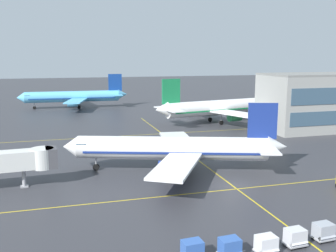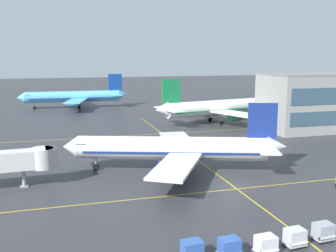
{
  "view_description": "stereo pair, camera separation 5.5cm",
  "coord_description": "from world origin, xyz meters",
  "px_view_note": "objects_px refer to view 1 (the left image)",
  "views": [
    {
      "loc": [
        -23.99,
        -50.13,
        18.85
      ],
      "look_at": [
        -1.05,
        30.66,
        3.55
      ],
      "focal_mm": 41.17,
      "sensor_mm": 36.0,
      "label": 1
    },
    {
      "loc": [
        -23.94,
        -50.15,
        18.85
      ],
      "look_at": [
        -1.05,
        30.66,
        3.55
      ],
      "focal_mm": 41.17,
      "sensor_mm": 36.0,
      "label": 2
    }
  ],
  "objects_px": {
    "airliner_front_gate": "(175,148)",
    "baggage_cart_row_second": "(230,247)",
    "baggage_cart_row_leftmost": "(193,250)",
    "baggage_cart_row_fourth": "(295,237)",
    "baggage_cart_row_fifth": "(324,231)",
    "airliner_third_row": "(74,97)",
    "airliner_second_row": "(221,107)",
    "baggage_cart_row_middle": "(266,245)"
  },
  "relations": [
    {
      "from": "airliner_second_row",
      "to": "baggage_cart_row_fifth",
      "type": "xyz_separation_m",
      "value": [
        -18.47,
        -69.18,
        -3.41
      ]
    },
    {
      "from": "airliner_third_row",
      "to": "baggage_cart_row_leftmost",
      "type": "distance_m",
      "value": 113.35
    },
    {
      "from": "airliner_second_row",
      "to": "baggage_cart_row_fourth",
      "type": "xyz_separation_m",
      "value": [
        -22.06,
        -69.51,
        -3.41
      ]
    },
    {
      "from": "airliner_third_row",
      "to": "baggage_cart_row_middle",
      "type": "bearing_deg",
      "value": -83.43
    },
    {
      "from": "baggage_cart_row_leftmost",
      "to": "airliner_front_gate",
      "type": "bearing_deg",
      "value": 76.52
    },
    {
      "from": "airliner_second_row",
      "to": "baggage_cart_row_second",
      "type": "xyz_separation_m",
      "value": [
        -29.22,
        -69.58,
        -3.41
      ]
    },
    {
      "from": "airliner_second_row",
      "to": "airliner_third_row",
      "type": "height_order",
      "value": "airliner_second_row"
    },
    {
      "from": "baggage_cart_row_fifth",
      "to": "baggage_cart_row_fourth",
      "type": "bearing_deg",
      "value": -174.65
    },
    {
      "from": "baggage_cart_row_leftmost",
      "to": "baggage_cart_row_fourth",
      "type": "relative_size",
      "value": 1.0
    },
    {
      "from": "airliner_third_row",
      "to": "baggage_cart_row_fourth",
      "type": "bearing_deg",
      "value": -81.62
    },
    {
      "from": "airliner_second_row",
      "to": "airliner_third_row",
      "type": "xyz_separation_m",
      "value": [
        -38.79,
        44.05,
        -0.22
      ]
    },
    {
      "from": "airliner_front_gate",
      "to": "baggage_cart_row_second",
      "type": "distance_m",
      "value": 28.27
    },
    {
      "from": "airliner_third_row",
      "to": "baggage_cart_row_fourth",
      "type": "relative_size",
      "value": 14.09
    },
    {
      "from": "baggage_cart_row_second",
      "to": "baggage_cart_row_fourth",
      "type": "relative_size",
      "value": 1.0
    },
    {
      "from": "airliner_third_row",
      "to": "baggage_cart_row_leftmost",
      "type": "relative_size",
      "value": 14.09
    },
    {
      "from": "baggage_cart_row_fourth",
      "to": "baggage_cart_row_fifth",
      "type": "xyz_separation_m",
      "value": [
        3.58,
        0.34,
        0.0
      ]
    },
    {
      "from": "baggage_cart_row_second",
      "to": "baggage_cart_row_middle",
      "type": "relative_size",
      "value": 1.0
    },
    {
      "from": "airliner_second_row",
      "to": "airliner_third_row",
      "type": "distance_m",
      "value": 58.7
    },
    {
      "from": "baggage_cart_row_middle",
      "to": "baggage_cart_row_fourth",
      "type": "bearing_deg",
      "value": 9.0
    },
    {
      "from": "baggage_cart_row_second",
      "to": "baggage_cart_row_fourth",
      "type": "bearing_deg",
      "value": 0.5
    },
    {
      "from": "baggage_cart_row_fourth",
      "to": "airliner_front_gate",
      "type": "bearing_deg",
      "value": 98.48
    },
    {
      "from": "airliner_second_row",
      "to": "baggage_cart_row_fifth",
      "type": "bearing_deg",
      "value": -104.95
    },
    {
      "from": "baggage_cart_row_middle",
      "to": "baggage_cart_row_fifth",
      "type": "xyz_separation_m",
      "value": [
        7.16,
        0.9,
        0.0
      ]
    },
    {
      "from": "airliner_front_gate",
      "to": "baggage_cart_row_fourth",
      "type": "xyz_separation_m",
      "value": [
        4.16,
        -27.9,
        -2.92
      ]
    },
    {
      "from": "baggage_cart_row_leftmost",
      "to": "baggage_cart_row_middle",
      "type": "xyz_separation_m",
      "value": [
        7.16,
        -0.99,
        0.0
      ]
    },
    {
      "from": "airliner_front_gate",
      "to": "baggage_cart_row_middle",
      "type": "height_order",
      "value": "airliner_front_gate"
    },
    {
      "from": "airliner_front_gate",
      "to": "baggage_cart_row_second",
      "type": "xyz_separation_m",
      "value": [
        -3.0,
        -27.96,
        -2.92
      ]
    },
    {
      "from": "airliner_third_row",
      "to": "baggage_cart_row_second",
      "type": "distance_m",
      "value": 114.08
    },
    {
      "from": "airliner_second_row",
      "to": "baggage_cart_row_second",
      "type": "distance_m",
      "value": 75.54
    },
    {
      "from": "airliner_front_gate",
      "to": "airliner_second_row",
      "type": "relative_size",
      "value": 0.87
    },
    {
      "from": "baggage_cart_row_middle",
      "to": "baggage_cart_row_fifth",
      "type": "relative_size",
      "value": 1.0
    },
    {
      "from": "airliner_front_gate",
      "to": "baggage_cart_row_second",
      "type": "height_order",
      "value": "airliner_front_gate"
    },
    {
      "from": "baggage_cart_row_fourth",
      "to": "baggage_cart_row_fifth",
      "type": "distance_m",
      "value": 3.6
    },
    {
      "from": "baggage_cart_row_second",
      "to": "airliner_front_gate",
      "type": "bearing_deg",
      "value": 83.87
    },
    {
      "from": "baggage_cart_row_second",
      "to": "baggage_cart_row_fifth",
      "type": "xyz_separation_m",
      "value": [
        10.74,
        0.4,
        0.0
      ]
    },
    {
      "from": "airliner_second_row",
      "to": "baggage_cart_row_middle",
      "type": "height_order",
      "value": "airliner_second_row"
    },
    {
      "from": "baggage_cart_row_leftmost",
      "to": "baggage_cart_row_second",
      "type": "xyz_separation_m",
      "value": [
        3.58,
        -0.49,
        0.0
      ]
    },
    {
      "from": "baggage_cart_row_second",
      "to": "airliner_second_row",
      "type": "bearing_deg",
      "value": 67.22
    },
    {
      "from": "baggage_cart_row_middle",
      "to": "baggage_cart_row_leftmost",
      "type": "bearing_deg",
      "value": 172.12
    },
    {
      "from": "airliner_second_row",
      "to": "baggage_cart_row_fourth",
      "type": "distance_m",
      "value": 73.01
    },
    {
      "from": "baggage_cart_row_middle",
      "to": "baggage_cart_row_fourth",
      "type": "xyz_separation_m",
      "value": [
        3.58,
        0.57,
        0.0
      ]
    },
    {
      "from": "baggage_cart_row_leftmost",
      "to": "baggage_cart_row_second",
      "type": "bearing_deg",
      "value": -7.75
    }
  ]
}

